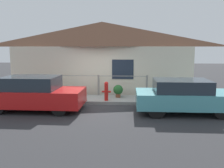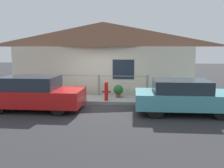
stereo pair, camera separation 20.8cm
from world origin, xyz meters
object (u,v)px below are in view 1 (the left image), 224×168
(car_left, at_px, (34,94))
(potted_plant_near_hydrant, at_px, (118,90))
(car_right, at_px, (184,96))
(potted_plant_by_fence, at_px, (49,89))
(fire_hydrant, at_px, (106,91))

(car_left, relative_size, potted_plant_near_hydrant, 6.39)
(potted_plant_near_hydrant, bearing_deg, car_right, -39.16)
(potted_plant_near_hydrant, xyz_separation_m, potted_plant_by_fence, (-3.41, -0.05, 0.04))
(car_right, bearing_deg, car_left, 179.33)
(car_right, bearing_deg, potted_plant_near_hydrant, 140.18)
(potted_plant_near_hydrant, bearing_deg, potted_plant_by_fence, -179.12)
(car_left, xyz_separation_m, fire_hydrant, (2.78, 1.41, -0.09))
(fire_hydrant, xyz_separation_m, potted_plant_near_hydrant, (0.49, 0.77, -0.11))
(car_left, height_order, potted_plant_near_hydrant, car_left)
(car_left, height_order, potted_plant_by_fence, car_left)
(fire_hydrant, bearing_deg, potted_plant_by_fence, 166.20)
(potted_plant_near_hydrant, height_order, potted_plant_by_fence, potted_plant_by_fence)
(car_left, bearing_deg, fire_hydrant, 26.65)
(car_left, xyz_separation_m, potted_plant_by_fence, (-0.13, 2.12, -0.15))
(car_left, relative_size, fire_hydrant, 4.46)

